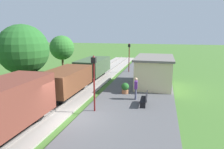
% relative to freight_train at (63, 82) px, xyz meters
% --- Properties ---
extents(ground_plane, '(160.00, 160.00, 0.00)m').
position_rel_freight_train_xyz_m(ground_plane, '(2.40, -3.33, -1.51)').
color(ground_plane, '#3D6628').
extents(platform_slab, '(6.00, 60.00, 0.25)m').
position_rel_freight_train_xyz_m(platform_slab, '(5.60, -3.33, -1.38)').
color(platform_slab, '#4C4C4F').
rests_on(platform_slab, ground).
extents(track_ballast, '(3.80, 60.00, 0.12)m').
position_rel_freight_train_xyz_m(track_ballast, '(-0.00, -3.33, -1.45)').
color(track_ballast, gray).
rests_on(track_ballast, ground).
extents(rail_near, '(0.07, 60.00, 0.14)m').
position_rel_freight_train_xyz_m(rail_near, '(0.72, -3.33, -1.32)').
color(rail_near, slate).
rests_on(rail_near, track_ballast).
extents(rail_far, '(0.07, 60.00, 0.14)m').
position_rel_freight_train_xyz_m(rail_far, '(-0.72, -3.33, -1.32)').
color(rail_far, slate).
rests_on(rail_far, track_ballast).
extents(freight_train, '(2.50, 19.40, 2.72)m').
position_rel_freight_train_xyz_m(freight_train, '(0.00, 0.00, 0.00)').
color(freight_train, brown).
rests_on(freight_train, rail_near).
extents(station_hut, '(3.50, 5.80, 2.78)m').
position_rel_freight_train_xyz_m(station_hut, '(6.80, 5.57, 0.15)').
color(station_hut, beige).
rests_on(station_hut, platform_slab).
extents(bench_near_hut, '(0.42, 1.50, 0.91)m').
position_rel_freight_train_xyz_m(bench_near_hut, '(6.45, -0.19, -0.78)').
color(bench_near_hut, black).
rests_on(bench_near_hut, platform_slab).
extents(bench_down_platform, '(0.42, 1.50, 0.91)m').
position_rel_freight_train_xyz_m(bench_down_platform, '(6.45, 10.62, -0.78)').
color(bench_down_platform, black).
rests_on(bench_down_platform, platform_slab).
extents(person_waiting, '(0.27, 0.40, 1.71)m').
position_rel_freight_train_xyz_m(person_waiting, '(5.67, 0.90, -0.32)').
color(person_waiting, '#474C66').
rests_on(person_waiting, platform_slab).
extents(potted_planter, '(0.64, 0.64, 0.92)m').
position_rel_freight_train_xyz_m(potted_planter, '(4.61, 2.19, -0.78)').
color(potted_planter, '#9E6642').
rests_on(potted_planter, platform_slab).
extents(lamp_post_near, '(0.28, 0.28, 3.70)m').
position_rel_freight_train_xyz_m(lamp_post_near, '(3.36, -2.06, 1.30)').
color(lamp_post_near, '#591414').
rests_on(lamp_post_near, platform_slab).
extents(lamp_post_far, '(0.28, 0.28, 3.70)m').
position_rel_freight_train_xyz_m(lamp_post_far, '(3.36, 11.49, 1.30)').
color(lamp_post_far, '#591414').
rests_on(lamp_post_far, platform_slab).
extents(tree_trackside_mid, '(4.10, 4.10, 5.98)m').
position_rel_freight_train_xyz_m(tree_trackside_mid, '(-3.54, 0.30, 2.41)').
color(tree_trackside_mid, '#4C3823').
rests_on(tree_trackside_mid, ground).
extents(tree_trackside_far, '(3.06, 3.06, 4.91)m').
position_rel_freight_train_xyz_m(tree_trackside_far, '(-4.90, 9.29, 1.86)').
color(tree_trackside_far, '#4C3823').
rests_on(tree_trackside_far, ground).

